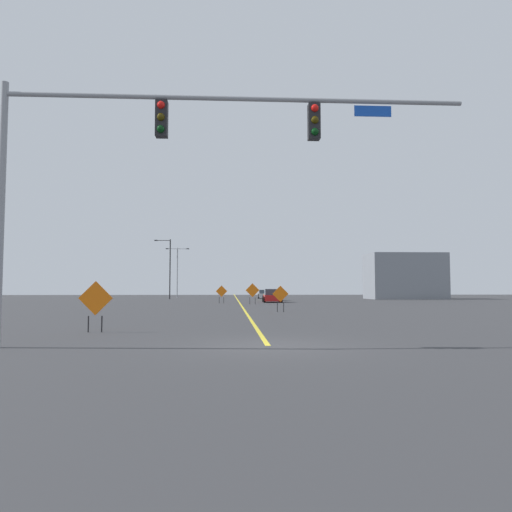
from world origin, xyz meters
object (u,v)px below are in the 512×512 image
at_px(street_lamp_far_left, 169,266).
at_px(construction_sign_right_lane, 252,291).
at_px(construction_sign_left_lane, 280,295).
at_px(car_yellow_mid, 271,295).
at_px(car_red_far, 272,296).
at_px(car_silver_near, 265,294).
at_px(street_lamp_mid_right, 177,268).
at_px(construction_sign_median_far, 222,292).
at_px(traffic_signal_assembly, 160,145).
at_px(construction_sign_right_shoulder, 96,300).

distance_m(street_lamp_far_left, construction_sign_right_lane, 24.25).
relative_size(construction_sign_left_lane, car_yellow_mid, 0.41).
xyz_separation_m(construction_sign_right_lane, construction_sign_left_lane, (1.17, -14.78, -0.17)).
bearing_deg(construction_sign_right_lane, car_red_far, 68.66).
distance_m(construction_sign_left_lane, car_silver_near, 40.26).
distance_m(street_lamp_mid_right, construction_sign_right_lane, 34.34).
distance_m(street_lamp_far_left, car_yellow_mid, 16.11).
bearing_deg(car_yellow_mid, street_lamp_far_left, 151.70).
relative_size(construction_sign_median_far, car_red_far, 0.41).
xyz_separation_m(traffic_signal_assembly, construction_sign_right_lane, (4.25, 33.54, -4.45)).
relative_size(construction_sign_left_lane, car_red_far, 0.39).
bearing_deg(car_red_far, construction_sign_right_shoulder, -105.30).
bearing_deg(construction_sign_median_far, car_red_far, 28.80).
bearing_deg(construction_sign_right_shoulder, car_silver_near, 79.37).
xyz_separation_m(construction_sign_left_lane, construction_sign_right_shoulder, (-8.36, -14.22, 0.06)).
relative_size(construction_sign_median_far, construction_sign_right_lane, 0.90).
bearing_deg(construction_sign_right_shoulder, traffic_signal_assembly, -57.06).
distance_m(car_red_far, car_silver_near, 19.11).
bearing_deg(street_lamp_far_left, car_yellow_mid, -28.30).
relative_size(street_lamp_far_left, construction_sign_right_shoulder, 4.45).
xyz_separation_m(street_lamp_far_left, car_yellow_mid, (13.74, -7.40, -4.03)).
distance_m(construction_sign_right_lane, construction_sign_right_shoulder, 29.88).
bearing_deg(car_yellow_mid, traffic_signal_assembly, -98.66).
relative_size(street_lamp_far_left, construction_sign_right_lane, 4.12).
height_order(construction_sign_right_lane, car_yellow_mid, construction_sign_right_lane).
bearing_deg(car_yellow_mid, construction_sign_right_lane, -102.00).
distance_m(street_lamp_far_left, construction_sign_left_lane, 38.34).
bearing_deg(traffic_signal_assembly, car_silver_near, 82.96).
xyz_separation_m(construction_sign_right_shoulder, car_silver_near, (10.22, 54.43, -0.56)).
height_order(construction_sign_right_shoulder, car_silver_near, construction_sign_right_shoulder).
distance_m(street_lamp_mid_right, car_yellow_mid, 23.28).
bearing_deg(construction_sign_left_lane, car_red_far, 86.47).
height_order(construction_sign_median_far, car_yellow_mid, construction_sign_median_far).
bearing_deg(construction_sign_left_lane, construction_sign_median_far, 103.15).
xyz_separation_m(construction_sign_median_far, car_red_far, (5.53, 3.04, -0.48)).
bearing_deg(construction_sign_left_lane, traffic_signal_assembly, -106.13).
height_order(street_lamp_far_left, construction_sign_left_lane, street_lamp_far_left).
bearing_deg(car_red_far, construction_sign_left_lane, -93.53).
xyz_separation_m(car_silver_near, car_yellow_mid, (-0.03, -11.34, 0.01)).
xyz_separation_m(street_lamp_mid_right, car_yellow_mid, (13.70, -18.35, -4.18)).
bearing_deg(construction_sign_right_shoulder, construction_sign_median_far, 82.70).
distance_m(street_lamp_far_left, construction_sign_median_far, 20.06).
bearing_deg(street_lamp_mid_right, construction_sign_median_far, -75.28).
relative_size(street_lamp_mid_right, car_yellow_mid, 1.90).
relative_size(traffic_signal_assembly, car_red_far, 2.99).
distance_m(construction_sign_right_lane, car_silver_near, 25.62).
xyz_separation_m(street_lamp_far_left, construction_sign_right_lane, (10.74, -21.48, -3.37)).
distance_m(traffic_signal_assembly, construction_sign_median_far, 37.13).
bearing_deg(traffic_signal_assembly, street_lamp_mid_right, 95.59).
height_order(traffic_signal_assembly, street_lamp_far_left, street_lamp_far_left).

